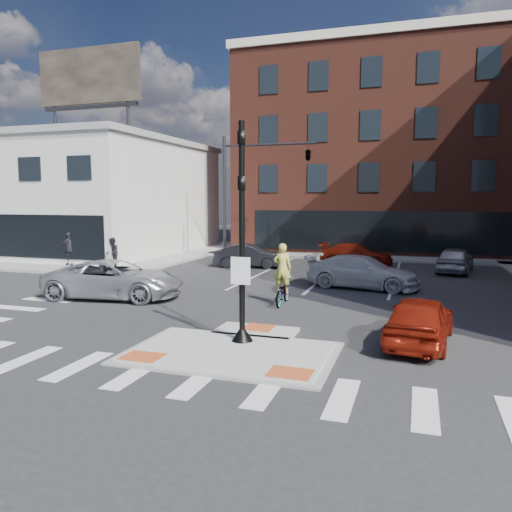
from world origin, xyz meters
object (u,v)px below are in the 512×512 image
(bg_car_red, at_px, (356,254))
(white_pickup, at_px, (362,272))
(pedestrian_b, at_px, (69,249))
(red_sedan, at_px, (420,320))
(pedestrian_a, at_px, (112,252))
(bg_car_silver, at_px, (455,260))
(cyclist, at_px, (282,284))
(bg_car_dark, at_px, (249,256))
(silver_suv, at_px, (115,279))

(bg_car_red, bearing_deg, white_pickup, -163.84)
(pedestrian_b, bearing_deg, red_sedan, -36.58)
(pedestrian_a, height_order, pedestrian_b, pedestrian_b)
(bg_car_silver, bearing_deg, cyclist, 67.87)
(red_sedan, relative_size, bg_car_dark, 0.98)
(pedestrian_a, bearing_deg, bg_car_silver, 57.26)
(white_pickup, distance_m, bg_car_dark, 8.67)
(white_pickup, relative_size, cyclist, 2.14)
(bg_car_silver, bearing_deg, red_sedan, 92.60)
(red_sedan, xyz_separation_m, white_pickup, (-2.47, 8.48, 0.05))
(silver_suv, xyz_separation_m, pedestrian_b, (-7.77, 7.00, 0.35))
(red_sedan, height_order, white_pickup, white_pickup)
(bg_car_silver, relative_size, bg_car_red, 0.95)
(bg_car_red, bearing_deg, pedestrian_b, 120.19)
(cyclist, distance_m, pedestrian_a, 13.19)
(red_sedan, distance_m, bg_car_dark, 16.51)
(silver_suv, distance_m, bg_car_red, 15.89)
(red_sedan, height_order, bg_car_red, red_sedan)
(red_sedan, xyz_separation_m, bg_car_red, (-3.73, 16.64, -0.04))
(red_sedan, bearing_deg, bg_car_red, -70.62)
(pedestrian_a, bearing_deg, white_pickup, 36.38)
(cyclist, bearing_deg, bg_car_dark, -66.56)
(bg_car_dark, bearing_deg, bg_car_silver, -88.70)
(red_sedan, relative_size, bg_car_red, 0.91)
(red_sedan, bearing_deg, pedestrian_b, -20.21)
(pedestrian_a, bearing_deg, bg_car_dark, 68.43)
(pedestrian_b, bearing_deg, bg_car_silver, 3.28)
(bg_car_red, relative_size, cyclist, 1.88)
(bg_car_silver, distance_m, bg_car_red, 5.85)
(white_pickup, distance_m, bg_car_red, 8.26)
(silver_suv, distance_m, pedestrian_a, 8.51)
(white_pickup, xyz_separation_m, bg_car_red, (-1.25, 8.16, -0.09))
(silver_suv, distance_m, cyclist, 6.90)
(bg_car_silver, height_order, pedestrian_b, pedestrian_b)
(pedestrian_a, bearing_deg, silver_suv, -12.98)
(bg_car_red, xyz_separation_m, pedestrian_a, (-12.95, -6.66, 0.36))
(bg_car_dark, bearing_deg, cyclist, -160.32)
(silver_suv, bearing_deg, pedestrian_b, 39.77)
(red_sedan, relative_size, white_pickup, 0.80)
(bg_car_dark, height_order, cyclist, cyclist)
(bg_car_dark, distance_m, pedestrian_a, 7.89)
(cyclist, bearing_deg, pedestrian_b, -24.91)
(bg_car_red, bearing_deg, red_sedan, -159.94)
(red_sedan, height_order, pedestrian_a, pedestrian_a)
(bg_car_dark, height_order, bg_car_silver, bg_car_silver)
(red_sedan, bearing_deg, cyclist, -30.88)
(bg_car_dark, bearing_deg, red_sedan, -150.41)
(pedestrian_b, bearing_deg, pedestrian_a, -9.60)
(white_pickup, height_order, cyclist, cyclist)
(red_sedan, height_order, bg_car_dark, red_sedan)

